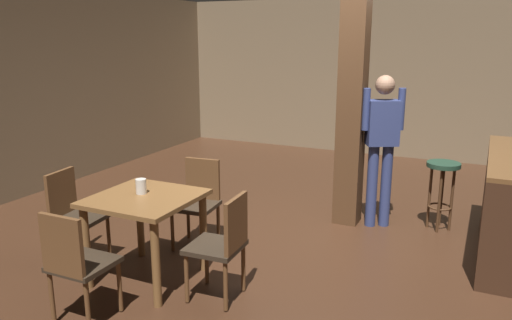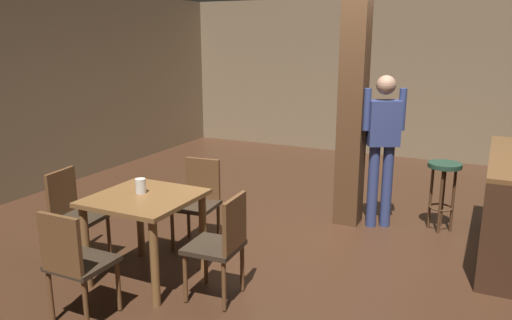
# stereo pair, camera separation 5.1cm
# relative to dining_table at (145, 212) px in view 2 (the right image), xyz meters

# --- Properties ---
(ground_plane) EXTENTS (10.80, 10.80, 0.00)m
(ground_plane) POSITION_rel_dining_table_xyz_m (0.98, 1.30, -0.63)
(ground_plane) COLOR #382114
(wall_back) EXTENTS (8.00, 0.10, 2.80)m
(wall_back) POSITION_rel_dining_table_xyz_m (0.98, 5.80, 0.77)
(wall_back) COLOR #756047
(wall_back) RESTS_ON ground_plane
(wall_left) EXTENTS (0.10, 9.00, 2.80)m
(wall_left) POSITION_rel_dining_table_xyz_m (-3.02, 1.30, 0.77)
(wall_left) COLOR #756047
(wall_left) RESTS_ON ground_plane
(pillar) EXTENTS (0.28, 0.28, 2.80)m
(pillar) POSITION_rel_dining_table_xyz_m (1.23, 2.16, 0.77)
(pillar) COLOR #4C301C
(pillar) RESTS_ON ground_plane
(dining_table) EXTENTS (0.86, 0.86, 0.78)m
(dining_table) POSITION_rel_dining_table_xyz_m (0.00, 0.00, 0.00)
(dining_table) COLOR brown
(dining_table) RESTS_ON ground_plane
(chair_south) EXTENTS (0.42, 0.42, 0.89)m
(chair_south) POSITION_rel_dining_table_xyz_m (-0.03, -0.81, -0.12)
(chair_south) COLOR #2D2319
(chair_south) RESTS_ON ground_plane
(chair_east) EXTENTS (0.44, 0.44, 0.89)m
(chair_east) POSITION_rel_dining_table_xyz_m (0.79, -0.03, -0.12)
(chair_east) COLOR #2D2319
(chair_east) RESTS_ON ground_plane
(chair_west) EXTENTS (0.46, 0.46, 0.89)m
(chair_west) POSITION_rel_dining_table_xyz_m (-0.84, -0.02, -0.12)
(chair_west) COLOR #2D2319
(chair_west) RESTS_ON ground_plane
(chair_north) EXTENTS (0.46, 0.46, 0.89)m
(chair_north) POSITION_rel_dining_table_xyz_m (0.02, 0.84, -0.12)
(chair_north) COLOR #2D2319
(chair_north) RESTS_ON ground_plane
(napkin_cup) EXTENTS (0.09, 0.09, 0.13)m
(napkin_cup) POSITION_rel_dining_table_xyz_m (-0.07, 0.05, 0.21)
(napkin_cup) COLOR beige
(napkin_cup) RESTS_ON dining_table
(standing_person) EXTENTS (0.45, 0.34, 1.72)m
(standing_person) POSITION_rel_dining_table_xyz_m (1.58, 2.18, 0.37)
(standing_person) COLOR navy
(standing_person) RESTS_ON ground_plane
(bar_counter) EXTENTS (0.56, 1.97, 1.01)m
(bar_counter) POSITION_rel_dining_table_xyz_m (2.85, 1.98, -0.11)
(bar_counter) COLOR brown
(bar_counter) RESTS_ON ground_plane
(bar_stool_near) EXTENTS (0.36, 0.36, 0.78)m
(bar_stool_near) POSITION_rel_dining_table_xyz_m (2.24, 2.37, -0.05)
(bar_stool_near) COLOR #1E3828
(bar_stool_near) RESTS_ON ground_plane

